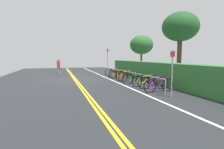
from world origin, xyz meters
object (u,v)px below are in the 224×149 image
object	(u,v)px
bike_rack	(131,74)
bicycle_7	(153,83)
bicycle_2	(120,75)
tree_mid	(180,27)
tree_near_left	(142,45)
bicycle_5	(135,79)
bicycle_6	(145,81)
bicycle_0	(114,72)
bicycle_1	(117,74)
bicycle_8	(159,85)
pedestrian	(59,65)
sign_post_far	(172,69)
bicycle_4	(131,77)
sign_post_near	(108,59)
bicycle_3	(125,76)

from	to	relation	value
bike_rack	bicycle_7	size ratio (longest dim) A/B	4.99
bicycle_2	tree_mid	world-z (taller)	tree_mid
tree_near_left	bicycle_5	bearing A→B (deg)	-29.36
bicycle_6	tree_near_left	xyz separation A→B (m)	(-7.65, 3.52, 2.70)
bicycle_0	bicycle_2	world-z (taller)	bicycle_0
bicycle_1	bicycle_8	xyz separation A→B (m)	(6.63, -0.00, 0.01)
bicycle_6	bicycle_8	bearing A→B (deg)	-4.19
bicycle_2	bicycle_8	size ratio (longest dim) A/B	0.97
bicycle_0	pedestrian	distance (m)	6.08
bicycle_7	tree_near_left	distance (m)	9.63
sign_post_far	bike_rack	bearing A→B (deg)	178.63
bicycle_0	bicycle_1	size ratio (longest dim) A/B	1.01
bicycle_8	tree_mid	world-z (taller)	tree_mid
bike_rack	tree_mid	world-z (taller)	tree_mid
pedestrian	tree_near_left	world-z (taller)	tree_near_left
bicycle_4	tree_mid	bearing A→B (deg)	83.48
bicycle_6	tree_mid	xyz separation A→B (m)	(-1.62, 3.65, 3.59)
bicycle_0	bicycle_5	world-z (taller)	bicycle_0
bicycle_6	bicycle_7	bearing A→B (deg)	2.99
bike_rack	sign_post_far	xyz separation A→B (m)	(4.94, -0.12, 0.71)
bicycle_7	sign_post_near	xyz separation A→B (m)	(-8.04, -0.40, 1.18)
bicycle_4	sign_post_near	distance (m)	5.21
tree_near_left	bicycle_2	bearing A→B (deg)	-45.01
bicycle_5	bicycle_8	world-z (taller)	bicycle_8
sign_post_far	tree_mid	distance (m)	6.56
bicycle_2	bicycle_6	xyz separation A→B (m)	(3.94, 0.19, 0.02)
bicycle_5	pedestrian	bearing A→B (deg)	-150.82
bicycle_4	tree_mid	world-z (taller)	tree_mid
bike_rack	bicycle_2	size ratio (longest dim) A/B	5.03
bicycle_2	sign_post_near	distance (m)	3.40
pedestrian	bicycle_7	bearing A→B (deg)	25.49
bicycle_1	bicycle_8	size ratio (longest dim) A/B	0.99
bicycle_5	tree_near_left	bearing A→B (deg)	150.64
bicycle_2	bicycle_7	bearing A→B (deg)	2.79
bicycle_8	tree_near_left	distance (m)	10.47
bicycle_8	tree_mid	size ratio (longest dim) A/B	0.35
bicycle_0	bicycle_5	bearing A→B (deg)	-0.73
bicycle_2	bicycle_3	world-z (taller)	bicycle_3
bicycle_6	bicycle_2	bearing A→B (deg)	-177.26
pedestrian	bicycle_2	bearing A→B (deg)	40.35
bicycle_2	bicycle_8	world-z (taller)	bicycle_8
bicycle_7	sign_post_near	world-z (taller)	sign_post_near
bicycle_4	sign_post_far	size ratio (longest dim) A/B	0.84
bicycle_5	bicycle_6	bearing A→B (deg)	10.78
bike_rack	bicycle_7	world-z (taller)	bicycle_7
bicycle_8	pedestrian	bearing A→B (deg)	-157.01
bicycle_2	sign_post_near	bearing A→B (deg)	-177.02
bicycle_6	bicycle_7	world-z (taller)	bicycle_7
bicycle_7	bicycle_8	world-z (taller)	bicycle_7
bike_rack	bicycle_2	distance (m)	1.98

